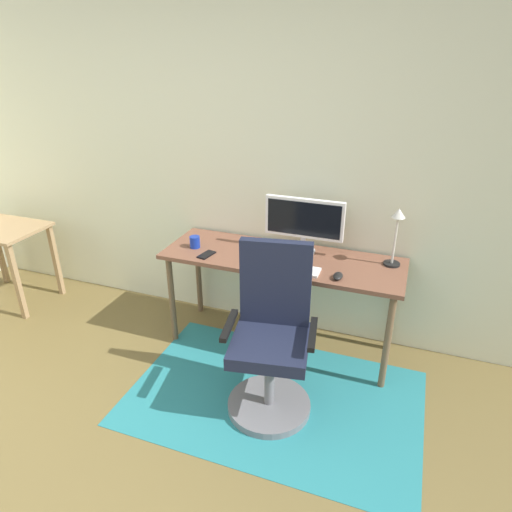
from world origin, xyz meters
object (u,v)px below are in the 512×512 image
(keyboard, at_px, (287,268))
(side_table, at_px, (1,240))
(computer_mouse, at_px, (338,276))
(monitor, at_px, (304,221))
(office_chair, at_px, (271,346))
(desk, at_px, (282,266))
(coffee_cup, at_px, (195,242))
(desk_lamp, at_px, (397,229))
(cell_phone, at_px, (207,255))

(keyboard, height_order, side_table, keyboard)
(computer_mouse, bearing_deg, side_table, 179.74)
(monitor, bearing_deg, computer_mouse, -45.79)
(office_chair, relative_size, side_table, 1.42)
(desk, height_order, coffee_cup, coffee_cup)
(monitor, distance_m, coffee_cup, 0.80)
(office_chair, height_order, side_table, office_chair)
(desk_lamp, height_order, office_chair, desk_lamp)
(computer_mouse, relative_size, office_chair, 0.10)
(cell_phone, distance_m, office_chair, 0.84)
(computer_mouse, relative_size, cell_phone, 0.74)
(monitor, bearing_deg, desk_lamp, -0.36)
(office_chair, bearing_deg, monitor, 81.56)
(desk, bearing_deg, coffee_cup, -174.46)
(cell_phone, bearing_deg, computer_mouse, 9.53)
(desk, bearing_deg, keyboard, -62.56)
(keyboard, xyz_separation_m, computer_mouse, (0.34, -0.01, 0.01))
(computer_mouse, bearing_deg, keyboard, 177.82)
(monitor, height_order, office_chair, monitor)
(computer_mouse, bearing_deg, cell_phone, 178.36)
(keyboard, xyz_separation_m, desk_lamp, (0.64, 0.31, 0.25))
(desk, bearing_deg, desk_lamp, 10.35)
(keyboard, bearing_deg, office_chair, -84.59)
(desk, height_order, cell_phone, cell_phone)
(monitor, bearing_deg, coffee_cup, -165.22)
(monitor, relative_size, cell_phone, 3.97)
(keyboard, height_order, computer_mouse, computer_mouse)
(coffee_cup, bearing_deg, desk_lamp, 8.11)
(side_table, bearing_deg, monitor, 6.91)
(cell_phone, xyz_separation_m, office_chair, (0.63, -0.46, -0.30))
(desk, height_order, office_chair, office_chair)
(keyboard, height_order, cell_phone, keyboard)
(monitor, relative_size, side_table, 0.74)
(computer_mouse, bearing_deg, coffee_cup, 173.43)
(desk_lamp, distance_m, office_chair, 1.11)
(desk, relative_size, desk_lamp, 4.22)
(desk, distance_m, keyboard, 0.21)
(desk, distance_m, monitor, 0.36)
(computer_mouse, distance_m, side_table, 2.87)
(cell_phone, bearing_deg, desk, 28.65)
(desk_lamp, xyz_separation_m, side_table, (-3.16, -0.31, -0.42))
(coffee_cup, bearing_deg, monitor, 14.78)
(coffee_cup, bearing_deg, computer_mouse, -6.57)
(desk, bearing_deg, side_table, -175.96)
(cell_phone, bearing_deg, keyboard, 9.83)
(monitor, relative_size, coffee_cup, 6.53)
(office_chair, bearing_deg, desk, 92.23)
(cell_phone, height_order, office_chair, office_chair)
(cell_phone, xyz_separation_m, desk_lamp, (1.23, 0.29, 0.25))
(coffee_cup, xyz_separation_m, office_chair, (0.77, -0.55, -0.34))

